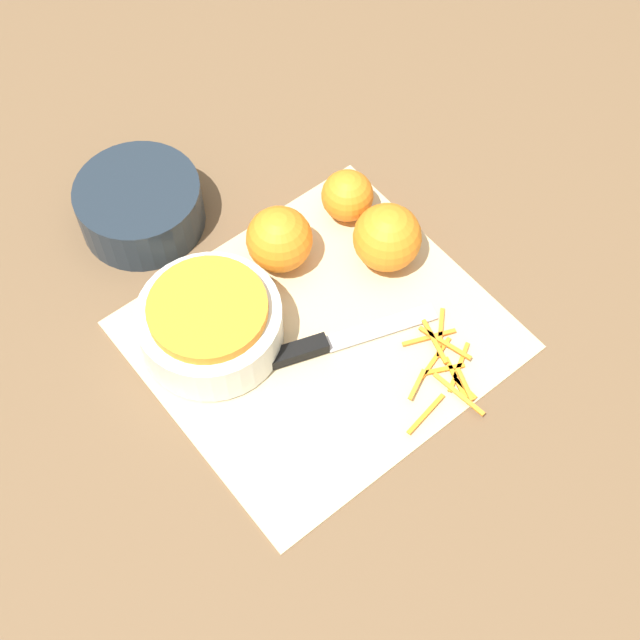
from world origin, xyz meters
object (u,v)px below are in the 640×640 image
object	(u,v)px
bowl_dark	(140,206)
orange_right	(347,196)
bowl_speckled	(210,323)
knife	(302,350)
orange_back	(279,239)
orange_left	(387,237)

from	to	relation	value
bowl_dark	orange_right	world-z (taller)	orange_right
orange_right	bowl_speckled	bearing A→B (deg)	-169.19
bowl_speckled	knife	size ratio (longest dim) A/B	0.69
orange_right	orange_back	xyz separation A→B (m)	(-0.11, -0.00, 0.01)
bowl_speckled	orange_left	distance (m)	0.24
knife	orange_left	bearing A→B (deg)	33.38
orange_right	bowl_dark	bearing A→B (deg)	143.54
knife	orange_right	xyz separation A→B (m)	(0.17, 0.13, 0.03)
bowl_dark	knife	bearing A→B (deg)	-82.71
bowl_speckled	orange_back	distance (m)	0.14
orange_left	orange_back	distance (m)	0.13
bowl_speckled	orange_left	xyz separation A→B (m)	(0.23, -0.04, 0.01)
bowl_dark	orange_left	bearing A→B (deg)	-50.07
bowl_speckled	orange_right	world-z (taller)	bowl_speckled
knife	orange_back	size ratio (longest dim) A/B	2.97
orange_left	orange_back	size ratio (longest dim) A/B	1.03
bowl_speckled	bowl_dark	size ratio (longest dim) A/B	1.06
bowl_dark	orange_back	distance (m)	0.19
knife	orange_back	distance (m)	0.14
bowl_speckled	knife	xyz separation A→B (m)	(0.07, -0.08, -0.03)
orange_back	orange_right	bearing A→B (deg)	2.55
orange_right	orange_back	distance (m)	0.11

